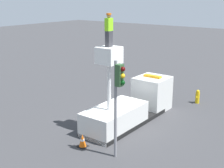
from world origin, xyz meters
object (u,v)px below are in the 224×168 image
(traffic_light_pole, at_px, (118,91))
(traffic_cone_rear, at_px, (83,141))
(worker, at_px, (109,30))
(fire_hydrant, at_px, (198,97))
(bucket_truck, at_px, (132,106))

(traffic_light_pole, distance_m, traffic_cone_rear, 3.71)
(worker, distance_m, fire_hydrant, 9.71)
(fire_hydrant, bearing_deg, traffic_light_pole, -179.67)
(traffic_light_pole, height_order, fire_hydrant, traffic_light_pole)
(bucket_truck, relative_size, traffic_cone_rear, 10.71)
(traffic_light_pole, bearing_deg, fire_hydrant, 0.33)
(bucket_truck, relative_size, fire_hydrant, 7.37)
(traffic_light_pole, distance_m, fire_hydrant, 10.29)
(worker, bearing_deg, fire_hydrant, -14.41)
(bucket_truck, height_order, traffic_light_pole, bucket_truck)
(worker, distance_m, traffic_cone_rear, 5.91)
(bucket_truck, relative_size, traffic_light_pole, 1.56)
(fire_hydrant, bearing_deg, traffic_cone_rear, 168.48)
(traffic_light_pole, bearing_deg, bucket_truck, 25.87)
(fire_hydrant, distance_m, traffic_cone_rear, 10.28)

